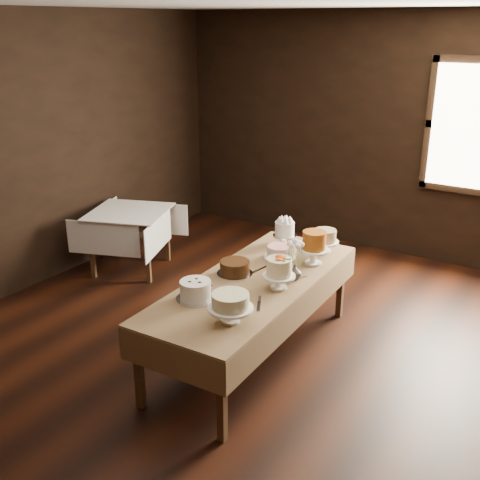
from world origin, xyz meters
The scene contains 21 objects.
floor centered at (0.00, 0.00, 0.00)m, with size 5.00×6.00×0.01m, color black.
ceiling centered at (0.00, 0.00, 2.80)m, with size 5.00×6.00×0.01m, color beige.
wall_back centered at (0.00, 3.00, 1.40)m, with size 5.00×0.02×2.80m, color black.
wall_left centered at (-2.50, 0.00, 1.40)m, with size 0.02×6.00×2.80m, color black.
display_table centered at (0.23, 0.04, 0.64)m, with size 0.95×2.27×0.69m.
side_table centered at (-1.90, 0.87, 0.61)m, with size 1.06×1.06×0.69m.
cake_meringue centered at (0.04, 0.90, 0.80)m, with size 0.26×0.26×0.23m.
cake_speckled centered at (0.44, 0.93, 0.79)m, with size 0.25×0.25×0.22m.
cake_lattice centered at (0.17, 0.58, 0.74)m, with size 0.28×0.28×0.11m.
cake_caramel centered at (0.48, 0.62, 0.82)m, with size 0.27×0.27×0.31m.
cake_chocolate centered at (0.03, 0.07, 0.75)m, with size 0.30×0.30×0.12m.
cake_flowers centered at (0.47, 0.03, 0.81)m, with size 0.27×0.27×0.26m.
cake_swirl centered at (0.04, -0.48, 0.77)m, with size 0.33×0.33×0.15m.
cake_cream centered at (0.46, -0.63, 0.80)m, with size 0.36×0.36×0.23m.
cake_server_a centered at (0.25, -0.22, 0.70)m, with size 0.24×0.03×0.01m, color silver.
cake_server_b centered at (0.51, -0.33, 0.70)m, with size 0.24×0.03×0.01m, color silver.
cake_server_c centered at (0.17, 0.31, 0.70)m, with size 0.24×0.03×0.01m, color silver.
cake_server_d centered at (0.51, 0.29, 0.70)m, with size 0.24×0.03×0.01m, color silver.
cake_server_e centered at (-0.06, -0.22, 0.70)m, with size 0.24×0.03×0.01m, color silver.
flower_vase centered at (0.49, 0.26, 0.75)m, with size 0.12×0.12×0.12m, color #2D2823.
flower_bouquet centered at (0.49, 0.26, 0.94)m, with size 0.14×0.14×0.20m, color white, non-canonical shape.
Camera 1 is at (2.47, -3.63, 2.67)m, focal length 43.74 mm.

